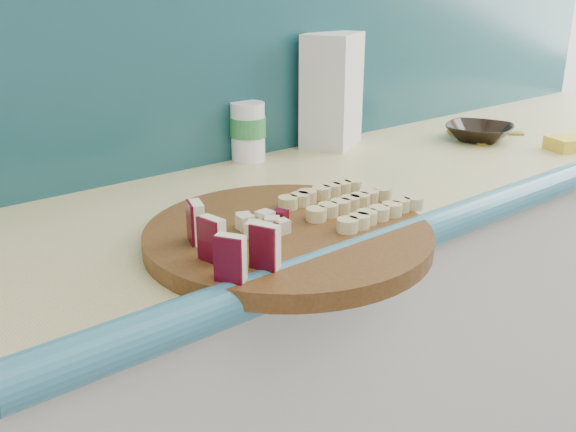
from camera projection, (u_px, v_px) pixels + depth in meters
The scene contains 11 objects.
kitchen_counter at pixel (421, 322), 1.69m from camera, with size 2.20×0.63×0.91m.
backsplash at pixel (353, 39), 1.65m from camera, with size 2.20×0.02×0.50m, color teal.
cutting_board at pixel (288, 236), 1.01m from camera, with size 0.45×0.45×0.03m, color #42250E.
apple_wedges at pixel (224, 241), 0.88m from camera, with size 0.08×0.18×0.06m.
apple_chunks at pixel (275, 226), 0.99m from camera, with size 0.07×0.08×0.02m.
banana_slices at pixel (349, 203), 1.09m from camera, with size 0.20×0.17×0.02m.
brown_bowl at pixel (479, 132), 1.67m from camera, with size 0.17×0.17×0.04m, color black.
flour_bag at pixel (332, 90), 1.58m from camera, with size 0.16×0.11×0.28m, color silver.
canister at pixel (248, 130), 1.47m from camera, with size 0.08×0.08×0.13m.
sponge at pixel (571, 143), 1.58m from camera, with size 0.11×0.08×0.03m, color yellow.
banana_peel at pixel (479, 135), 1.72m from camera, with size 0.21×0.17×0.01m.
Camera 1 is at (-1.12, 0.58, 1.31)m, focal length 40.00 mm.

